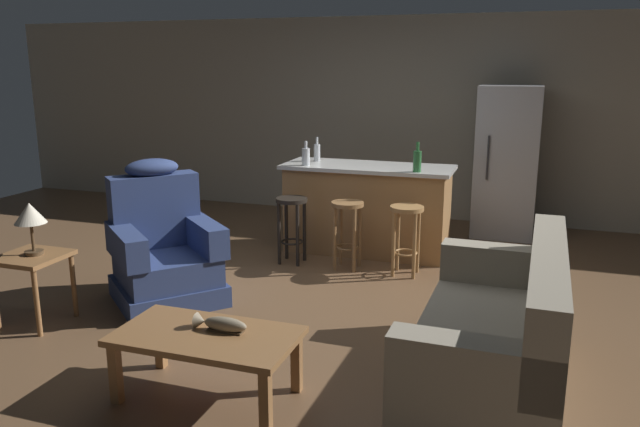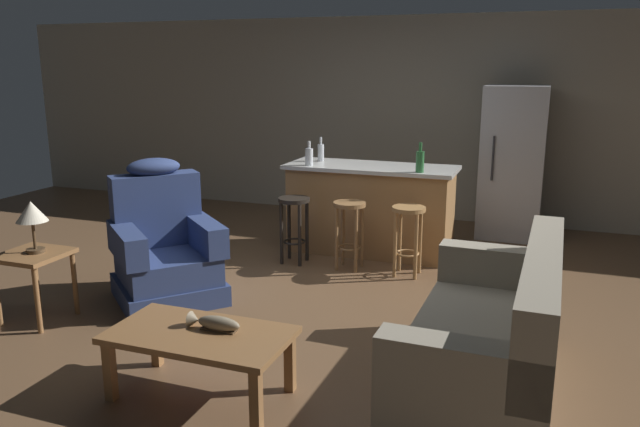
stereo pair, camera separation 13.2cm
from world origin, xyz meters
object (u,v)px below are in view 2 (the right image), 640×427
object	(u,v)px
bottle_short_amber	(420,161)
bottle_wine_dark	(309,156)
bar_stool_left	(294,218)
end_table	(34,265)
fish_figurine	(214,323)
table_lamp	(32,214)
bar_stool_middle	(349,223)
bar_stool_right	(408,228)
refrigerator	(512,162)
recliner_near_lamp	(164,250)
couch	(492,342)
bottle_tall_green	(321,152)
coffee_table	(200,340)
kitchen_island	(370,209)

from	to	relation	value
bottle_short_amber	bottle_wine_dark	world-z (taller)	bottle_short_amber
bar_stool_left	end_table	bearing A→B (deg)	-122.83
fish_figurine	bottle_short_amber	xyz separation A→B (m)	(0.64, 2.98, 0.60)
bottle_wine_dark	end_table	bearing A→B (deg)	-118.47
end_table	table_lamp	xyz separation A→B (m)	(0.02, 0.01, 0.41)
end_table	bottle_wine_dark	size ratio (longest dim) A/B	2.17
table_lamp	bar_stool_middle	size ratio (longest dim) A/B	0.60
bar_stool_right	refrigerator	world-z (taller)	refrigerator
recliner_near_lamp	table_lamp	distance (m)	1.11
couch	bottle_wine_dark	size ratio (longest dim) A/B	7.41
table_lamp	bottle_tall_green	distance (m)	3.12
coffee_table	bottle_tall_green	xyz separation A→B (m)	(-0.47, 3.39, 0.69)
table_lamp	bottle_short_amber	distance (m)	3.53
end_table	refrigerator	distance (m)	5.16
bottle_tall_green	kitchen_island	bearing A→B (deg)	-9.72
end_table	refrigerator	world-z (taller)	refrigerator
refrigerator	bottle_short_amber	distance (m)	1.66
recliner_near_lamp	end_table	bearing A→B (deg)	-88.07
refrigerator	table_lamp	bearing A→B (deg)	-130.40
bar_stool_right	fish_figurine	bearing A→B (deg)	-103.56
table_lamp	bottle_wine_dark	distance (m)	2.82
end_table	bottle_wine_dark	bearing A→B (deg)	61.53
couch	refrigerator	bearing A→B (deg)	-86.61
couch	bottle_wine_dark	bearing A→B (deg)	-47.50
fish_figurine	bar_stool_middle	bearing A→B (deg)	89.18
bar_stool_left	bottle_short_amber	xyz separation A→B (m)	(1.19, 0.38, 0.59)
bar_stool_middle	bottle_wine_dark	size ratio (longest dim) A/B	2.63
bar_stool_left	bar_stool_right	xyz separation A→B (m)	(1.18, 0.00, 0.00)
coffee_table	fish_figurine	distance (m)	0.13
bar_stool_right	couch	bearing A→B (deg)	-64.29
bar_stool_middle	bottle_wine_dark	bearing A→B (deg)	145.00
bar_stool_left	bar_stool_middle	distance (m)	0.59
end_table	bottle_tall_green	distance (m)	3.19
couch	bottle_tall_green	size ratio (longest dim) A/B	7.21
fish_figurine	bottle_short_amber	size ratio (longest dim) A/B	1.14
end_table	fish_figurine	bearing A→B (deg)	-15.05
fish_figurine	table_lamp	size ratio (longest dim) A/B	0.83
bar_stool_middle	bar_stool_right	xyz separation A→B (m)	(0.59, 0.00, 0.00)
bottle_wine_dark	bar_stool_middle	bearing A→B (deg)	-35.00
end_table	refrigerator	bearing A→B (deg)	49.56
couch	bar_stool_right	distance (m)	2.24
fish_figurine	table_lamp	xyz separation A→B (m)	(-1.88, 0.53, 0.41)
bottle_short_amber	couch	bearing A→B (deg)	-68.26
kitchen_island	bar_stool_middle	world-z (taller)	kitchen_island
recliner_near_lamp	bar_stool_right	xyz separation A→B (m)	(1.86, 1.29, 0.05)
coffee_table	recliner_near_lamp	bearing A→B (deg)	130.51
couch	end_table	world-z (taller)	couch
refrigerator	bottle_wine_dark	bearing A→B (deg)	-144.38
table_lamp	refrigerator	size ratio (longest dim) A/B	0.23
couch	bottle_short_amber	size ratio (longest dim) A/B	6.42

